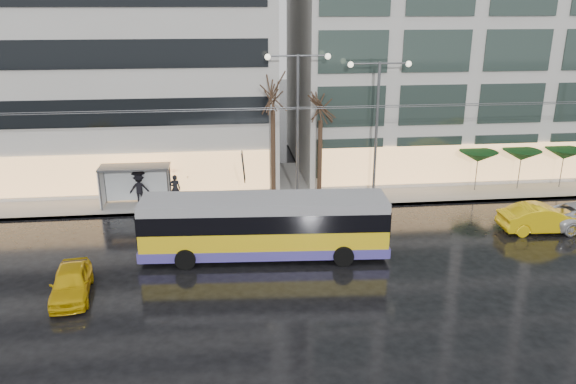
{
  "coord_description": "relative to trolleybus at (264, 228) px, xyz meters",
  "views": [
    {
      "loc": [
        -2.41,
        -22.95,
        12.05
      ],
      "look_at": [
        0.75,
        5.0,
        2.52
      ],
      "focal_mm": 35.0,
      "sensor_mm": 36.0,
      "label": 1
    }
  ],
  "objects": [
    {
      "name": "ground",
      "position": [
        0.69,
        -2.59,
        -1.51
      ],
      "size": [
        140.0,
        140.0,
        0.0
      ],
      "primitive_type": "plane",
      "color": "black",
      "rests_on": "ground"
    },
    {
      "name": "sidewalk",
      "position": [
        2.69,
        11.41,
        -1.43
      ],
      "size": [
        80.0,
        10.0,
        0.15
      ],
      "primitive_type": "cube",
      "color": "gray",
      "rests_on": "ground"
    },
    {
      "name": "kerb",
      "position": [
        2.69,
        6.46,
        -1.43
      ],
      "size": [
        80.0,
        0.1,
        0.15
      ],
      "primitive_type": "cube",
      "color": "slate",
      "rests_on": "ground"
    },
    {
      "name": "building_left",
      "position": [
        -15.31,
        16.41,
        9.64
      ],
      "size": [
        34.0,
        14.0,
        22.0
      ],
      "primitive_type": "cube",
      "color": "#ACAAA5",
      "rests_on": "sidewalk"
    },
    {
      "name": "trolleybus",
      "position": [
        0.0,
        0.0,
        0.0
      ],
      "size": [
        12.16,
        5.04,
        5.58
      ],
      "color": "gold",
      "rests_on": "ground"
    },
    {
      "name": "catenary",
      "position": [
        1.69,
        5.35,
        2.74
      ],
      "size": [
        42.24,
        5.12,
        7.0
      ],
      "color": "#595B60",
      "rests_on": "ground"
    },
    {
      "name": "bus_shelter",
      "position": [
        -7.69,
        8.1,
        0.45
      ],
      "size": [
        4.2,
        1.6,
        2.51
      ],
      "color": "#595B60",
      "rests_on": "sidewalk"
    },
    {
      "name": "street_lamp_near",
      "position": [
        2.69,
        8.21,
        4.48
      ],
      "size": [
        3.96,
        0.36,
        9.03
      ],
      "color": "#595B60",
      "rests_on": "sidewalk"
    },
    {
      "name": "street_lamp_far",
      "position": [
        7.69,
        8.21,
        4.21
      ],
      "size": [
        3.96,
        0.36,
        8.53
      ],
      "color": "#595B60",
      "rests_on": "sidewalk"
    },
    {
      "name": "tree_a",
      "position": [
        1.19,
        8.41,
        5.58
      ],
      "size": [
        3.2,
        3.2,
        8.4
      ],
      "color": "black",
      "rests_on": "sidewalk"
    },
    {
      "name": "tree_b",
      "position": [
        4.19,
        8.61,
        4.89
      ],
      "size": [
        3.2,
        3.2,
        7.7
      ],
      "color": "black",
      "rests_on": "sidewalk"
    },
    {
      "name": "parasol_a",
      "position": [
        14.69,
        8.41,
        0.94
      ],
      "size": [
        2.5,
        2.5,
        2.65
      ],
      "color": "#595B60",
      "rests_on": "sidewalk"
    },
    {
      "name": "parasol_b",
      "position": [
        17.69,
        8.41,
        0.94
      ],
      "size": [
        2.5,
        2.5,
        2.65
      ],
      "color": "#595B60",
      "rests_on": "sidewalk"
    },
    {
      "name": "parasol_c",
      "position": [
        20.69,
        8.41,
        0.94
      ],
      "size": [
        2.5,
        2.5,
        2.65
      ],
      "color": "#595B60",
      "rests_on": "sidewalk"
    },
    {
      "name": "taxi_a",
      "position": [
        -8.55,
        -3.12,
        -0.84
      ],
      "size": [
        2.06,
        4.08,
        1.33
      ],
      "primitive_type": "imported",
      "rotation": [
        0.0,
        0.0,
        0.13
      ],
      "color": "gold",
      "rests_on": "ground"
    },
    {
      "name": "taxi_b",
      "position": [
        15.44,
        1.45,
        -0.74
      ],
      "size": [
        4.74,
        1.83,
        1.54
      ],
      "primitive_type": "imported",
      "rotation": [
        0.0,
        0.0,
        1.53
      ],
      "color": "#E5B90C",
      "rests_on": "ground"
    },
    {
      "name": "pedestrian_a",
      "position": [
        -4.99,
        8.22,
        0.07
      ],
      "size": [
        0.99,
        1.01,
        2.19
      ],
      "color": "black",
      "rests_on": "sidewalk"
    },
    {
      "name": "pedestrian_b",
      "position": [
        -4.26,
        9.59,
        -0.41
      ],
      "size": [
        1.16,
        1.09,
        1.9
      ],
      "color": "black",
      "rests_on": "sidewalk"
    },
    {
      "name": "pedestrian_c",
      "position": [
        -7.21,
        8.42,
        -0.24
      ],
      "size": [
        1.24,
        0.88,
        2.11
      ],
      "color": "black",
      "rests_on": "sidewalk"
    }
  ]
}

